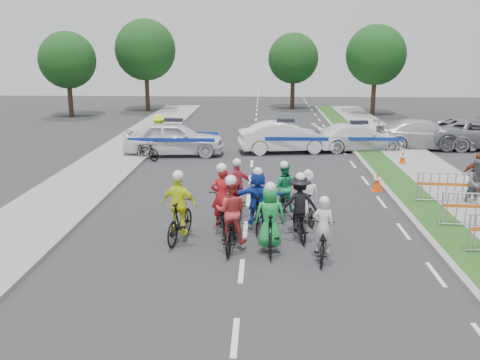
{
  "coord_description": "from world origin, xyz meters",
  "views": [
    {
      "loc": [
        0.46,
        -11.88,
        5.26
      ],
      "look_at": [
        -0.23,
        4.57,
        1.1
      ],
      "focal_mm": 40.0,
      "sensor_mm": 36.0,
      "label": 1
    }
  ],
  "objects_px": {
    "rider_7": "(307,202)",
    "barrier_2": "(447,189)",
    "police_car_1": "(285,137)",
    "tree_0": "(67,60)",
    "barrier_1": "(476,212)",
    "civilian_sedan": "(425,134)",
    "police_car_0": "(174,138)",
    "tree_4": "(293,58)",
    "rider_3": "(180,214)",
    "rider_8": "(283,196)",
    "rider_6": "(222,209)",
    "rider_1": "(270,225)",
    "parked_bike": "(145,150)",
    "spectator_2": "(477,176)",
    "tree_3": "(146,50)",
    "rider_9": "(237,193)",
    "civilian_suv": "(479,133)",
    "cone_0": "(377,182)",
    "marshal_hiviz": "(159,134)",
    "spectator_1": "(477,183)",
    "rider_4": "(299,212)",
    "rider_2": "(231,221)",
    "police_car_2": "(358,137)",
    "cone_1": "(403,159)",
    "rider_5": "(258,203)",
    "tree_1": "(376,55)"
  },
  "relations": [
    {
      "from": "rider_4",
      "to": "tree_0",
      "type": "distance_m",
      "value": 30.09
    },
    {
      "from": "tree_3",
      "to": "rider_2",
      "type": "bearing_deg",
      "value": -74.13
    },
    {
      "from": "rider_3",
      "to": "tree_3",
      "type": "distance_m",
      "value": 31.14
    },
    {
      "from": "police_car_1",
      "to": "parked_bike",
      "type": "relative_size",
      "value": 2.57
    },
    {
      "from": "barrier_2",
      "to": "parked_bike",
      "type": "height_order",
      "value": "barrier_2"
    },
    {
      "from": "cone_1",
      "to": "tree_1",
      "type": "bearing_deg",
      "value": 82.97
    },
    {
      "from": "rider_4",
      "to": "cone_1",
      "type": "xyz_separation_m",
      "value": [
        5.23,
        9.3,
        -0.39
      ]
    },
    {
      "from": "rider_7",
      "to": "barrier_2",
      "type": "distance_m",
      "value": 5.29
    },
    {
      "from": "police_car_1",
      "to": "parked_bike",
      "type": "bearing_deg",
      "value": 98.79
    },
    {
      "from": "rider_9",
      "to": "civilian_suv",
      "type": "relative_size",
      "value": 0.33
    },
    {
      "from": "rider_4",
      "to": "marshal_hiviz",
      "type": "height_order",
      "value": "marshal_hiviz"
    },
    {
      "from": "police_car_0",
      "to": "spectator_2",
      "type": "height_order",
      "value": "police_car_0"
    },
    {
      "from": "spectator_2",
      "to": "tree_4",
      "type": "bearing_deg",
      "value": 122.06
    },
    {
      "from": "rider_2",
      "to": "tree_4",
      "type": "height_order",
      "value": "tree_4"
    },
    {
      "from": "rider_5",
      "to": "spectator_2",
      "type": "xyz_separation_m",
      "value": [
        7.63,
        3.55,
        0.03
      ]
    },
    {
      "from": "rider_8",
      "to": "tree_0",
      "type": "distance_m",
      "value": 28.33
    },
    {
      "from": "rider_6",
      "to": "civilian_sedan",
      "type": "height_order",
      "value": "rider_6"
    },
    {
      "from": "civilian_sedan",
      "to": "marshal_hiviz",
      "type": "height_order",
      "value": "marshal_hiviz"
    },
    {
      "from": "civilian_sedan",
      "to": "cone_0",
      "type": "relative_size",
      "value": 7.36
    },
    {
      "from": "rider_3",
      "to": "parked_bike",
      "type": "distance_m",
      "value": 11.15
    },
    {
      "from": "rider_1",
      "to": "police_car_1",
      "type": "distance_m",
      "value": 13.52
    },
    {
      "from": "rider_1",
      "to": "marshal_hiviz",
      "type": "distance_m",
      "value": 14.2
    },
    {
      "from": "rider_1",
      "to": "tree_0",
      "type": "xyz_separation_m",
      "value": [
        -14.69,
        26.72,
        3.45
      ]
    },
    {
      "from": "rider_6",
      "to": "marshal_hiviz",
      "type": "xyz_separation_m",
      "value": [
        -4.02,
        11.56,
        0.29
      ]
    },
    {
      "from": "cone_0",
      "to": "rider_8",
      "type": "bearing_deg",
      "value": -138.4
    },
    {
      "from": "rider_6",
      "to": "rider_7",
      "type": "bearing_deg",
      "value": -171.01
    },
    {
      "from": "rider_5",
      "to": "rider_9",
      "type": "bearing_deg",
      "value": -63.46
    },
    {
      "from": "barrier_1",
      "to": "civilian_sedan",
      "type": "bearing_deg",
      "value": 80.05
    },
    {
      "from": "rider_7",
      "to": "cone_1",
      "type": "xyz_separation_m",
      "value": [
        4.91,
        8.05,
        -0.32
      ]
    },
    {
      "from": "spectator_2",
      "to": "tree_3",
      "type": "relative_size",
      "value": 0.22
    },
    {
      "from": "rider_8",
      "to": "cone_0",
      "type": "relative_size",
      "value": 2.58
    },
    {
      "from": "rider_3",
      "to": "police_car_0",
      "type": "relative_size",
      "value": 0.42
    },
    {
      "from": "police_car_2",
      "to": "marshal_hiviz",
      "type": "xyz_separation_m",
      "value": [
        -10.08,
        -1.03,
        0.27
      ]
    },
    {
      "from": "rider_2",
      "to": "tree_4",
      "type": "relative_size",
      "value": 0.32
    },
    {
      "from": "rider_3",
      "to": "rider_8",
      "type": "height_order",
      "value": "rider_3"
    },
    {
      "from": "spectator_2",
      "to": "tree_0",
      "type": "distance_m",
      "value": 30.87
    },
    {
      "from": "rider_8",
      "to": "marshal_hiviz",
      "type": "distance_m",
      "value": 11.67
    },
    {
      "from": "police_car_1",
      "to": "tree_0",
      "type": "relative_size",
      "value": 0.74
    },
    {
      "from": "rider_5",
      "to": "police_car_0",
      "type": "xyz_separation_m",
      "value": [
        -4.2,
        10.81,
        0.04
      ]
    },
    {
      "from": "tree_3",
      "to": "parked_bike",
      "type": "bearing_deg",
      "value": -78.48
    },
    {
      "from": "police_car_0",
      "to": "tree_4",
      "type": "bearing_deg",
      "value": -22.63
    },
    {
      "from": "rider_4",
      "to": "police_car_1",
      "type": "height_order",
      "value": "rider_4"
    },
    {
      "from": "police_car_1",
      "to": "tree_0",
      "type": "xyz_separation_m",
      "value": [
        -15.63,
        13.23,
        3.42
      ]
    },
    {
      "from": "spectator_1",
      "to": "tree_4",
      "type": "height_order",
      "value": "tree_4"
    },
    {
      "from": "barrier_1",
      "to": "tree_1",
      "type": "xyz_separation_m",
      "value": [
        2.3,
        26.75,
        3.98
      ]
    },
    {
      "from": "cone_0",
      "to": "tree_4",
      "type": "xyz_separation_m",
      "value": [
        -1.75,
        26.48,
        3.85
      ]
    },
    {
      "from": "rider_7",
      "to": "tree_0",
      "type": "xyz_separation_m",
      "value": [
        -15.84,
        24.3,
        3.53
      ]
    },
    {
      "from": "rider_7",
      "to": "cone_0",
      "type": "height_order",
      "value": "rider_7"
    },
    {
      "from": "rider_9",
      "to": "civilian_sedan",
      "type": "xyz_separation_m",
      "value": [
        9.26,
        11.58,
        0.04
      ]
    },
    {
      "from": "rider_2",
      "to": "rider_4",
      "type": "relative_size",
      "value": 1.06
    }
  ]
}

